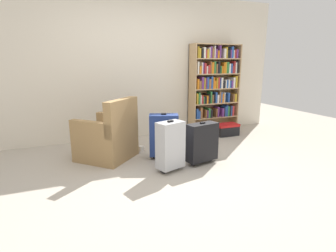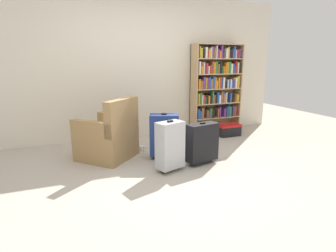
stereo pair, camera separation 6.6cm
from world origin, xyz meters
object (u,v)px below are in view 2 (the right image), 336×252
armchair (109,137)px  suitcase_navy_blue (164,135)px  mug (142,149)px  storage_box (228,130)px  bookshelf (216,85)px  suitcase_silver (170,145)px  suitcase_black (202,142)px

armchair → suitcase_navy_blue: (0.76, -0.30, 0.04)m
mug → storage_box: (1.83, 0.32, 0.07)m
mug → bookshelf: bearing=22.9°
mug → suitcase_silver: 0.94m
mug → storage_box: 1.86m
bookshelf → armchair: bearing=-159.9°
bookshelf → storage_box: bearing=-79.5°
armchair → suitcase_navy_blue: size_ratio=1.45×
suitcase_navy_blue → storage_box: bearing=24.3°
storage_box → suitcase_black: suitcase_black is taller
suitcase_navy_blue → armchair: bearing=158.2°
storage_box → suitcase_navy_blue: suitcase_navy_blue is taller
suitcase_navy_blue → suitcase_black: 0.58m
suitcase_navy_blue → suitcase_black: suitcase_navy_blue is taller
bookshelf → suitcase_silver: 2.36m
suitcase_black → armchair: bearing=149.3°
suitcase_black → suitcase_silver: bearing=-170.8°
armchair → suitcase_black: bearing=-30.7°
armchair → suitcase_silver: 1.03m
bookshelf → suitcase_silver: size_ratio=2.55×
mug → suitcase_silver: (0.14, -0.88, 0.31)m
storage_box → suitcase_silver: 2.08m
bookshelf → mug: 2.10m
bookshelf → suitcase_black: (-1.10, -1.53, -0.64)m
armchair → suitcase_black: size_ratio=1.65×
armchair → storage_box: size_ratio=2.24×
storage_box → suitcase_navy_blue: size_ratio=0.65×
storage_box → suitcase_silver: (-1.69, -1.20, 0.23)m
armchair → suitcase_navy_blue: 0.82m
bookshelf → suitcase_navy_blue: bookshelf is taller
bookshelf → mug: size_ratio=14.49×
mug → suitcase_silver: size_ratio=0.18×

